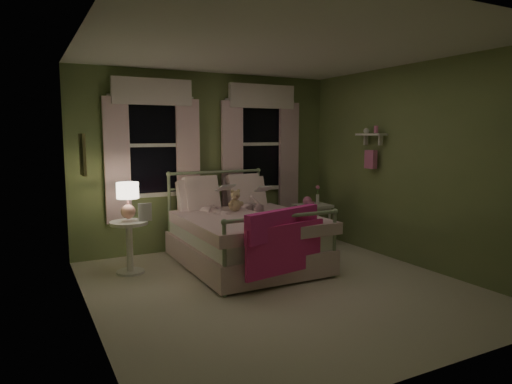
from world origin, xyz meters
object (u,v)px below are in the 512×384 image
child_right (248,189)px  table_lamp (128,197)px  nightstand_left (129,240)px  nightstand_right (313,211)px  teddy_bear (235,202)px  child_left (211,189)px  bed (244,236)px

child_right → table_lamp: 1.70m
child_right → table_lamp: bearing=7.7°
nightstand_left → nightstand_right: same height
nightstand_right → child_right: bearing=177.1°
teddy_bear → child_left: bearing=150.5°
child_left → table_lamp: child_left is taller
child_left → nightstand_right: child_left is taller
child_left → teddy_bear: (0.28, -0.16, -0.18)m
teddy_bear → bed: bearing=-90.0°
bed → nightstand_left: bearing=168.1°
child_left → child_right: bearing=169.8°
bed → nightstand_right: bed is taller
child_right → teddy_bear: 0.35m
child_left → table_lamp: (-1.13, -0.12, -0.02)m
child_left → child_right: 0.56m
teddy_bear → nightstand_right: bearing=4.5°
child_right → nightstand_left: size_ratio=1.12×
bed → nightstand_right: 1.40m
child_left → nightstand_left: size_ratio=1.24×
bed → child_right: child_right is taller
child_left → child_right: child_left is taller
table_lamp → bed: bearing=-11.9°
child_left → table_lamp: 1.14m
child_right → teddy_bear: (-0.28, -0.16, -0.14)m
nightstand_left → nightstand_right: 2.76m
child_left → nightstand_left: bearing=-3.9°
nightstand_right → table_lamp: bearing=-178.5°
bed → child_left: child_left is taller
child_left → nightstand_right: (1.62, -0.05, -0.42)m
teddy_bear → nightstand_left: teddy_bear is taller
bed → table_lamp: (-1.41, 0.30, 0.57)m
table_lamp → child_left: bearing=6.3°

